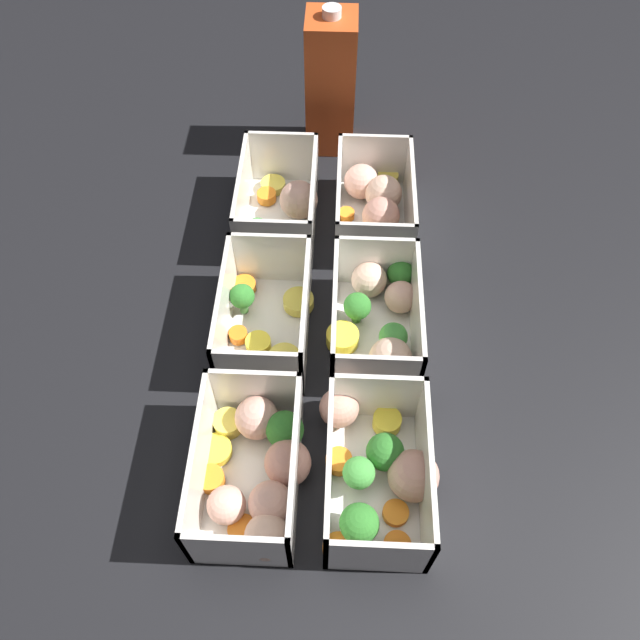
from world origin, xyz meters
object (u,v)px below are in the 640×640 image
container_far_left (258,470)px  container_far_right (283,206)px  container_near_center (379,319)px  container_near_left (377,469)px  container_near_right (374,206)px  juice_carton (333,85)px  container_far_center (265,317)px

container_far_left → container_far_right: bearing=0.6°
container_near_center → container_far_right: 0.21m
container_near_left → container_near_right: bearing=-0.0°
juice_carton → container_far_left: bearing=174.0°
container_far_left → container_near_left: bearing=-87.4°
container_far_center → container_near_right: bearing=-34.5°
container_near_center → juice_carton: bearing=10.6°
container_near_left → container_near_right: (0.36, -0.00, -0.00)m
container_near_center → container_far_right: size_ratio=1.05×
container_near_left → juice_carton: 0.52m
container_far_right → juice_carton: juice_carton is taller
container_near_center → container_far_left: (-0.18, 0.12, -0.00)m
container_near_center → container_near_right: (0.18, 0.00, -0.00)m
container_near_left → container_far_left: 0.11m
container_far_right → container_far_center: bearing=177.8°
container_far_right → container_near_right: bearing=-87.1°
container_near_left → container_far_center: (0.18, 0.12, -0.00)m
container_far_center → container_far_right: bearing=-2.2°
container_near_center → container_near_right: same height
container_near_center → container_far_right: bearing=35.1°
juice_carton → container_far_center: bearing=169.1°
container_near_center → container_near_right: 0.18m
container_near_right → container_far_left: same height
container_near_center → container_far_left: 0.22m
container_far_left → container_far_right: (0.36, 0.00, 0.00)m
container_near_center → container_near_right: size_ratio=1.00×
container_near_left → container_far_left: (-0.01, 0.11, -0.00)m
container_far_left → juice_carton: bearing=-6.0°
container_near_right → container_far_center: bearing=145.5°
container_near_right → container_far_center: size_ratio=1.07×
container_near_right → container_far_right: 0.12m
container_near_left → container_far_center: 0.22m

